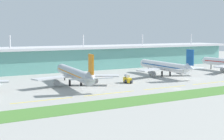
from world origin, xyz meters
TOP-DOWN VIEW (x-y plane):
  - ground_plane at (0.00, 0.00)m, footprint 600.00×600.00m
  - terminal_building at (-0.00, 112.49)m, footprint 288.00×34.00m
  - airliner_near_middle at (-40.27, 38.29)m, footprint 48.02×67.83m
  - airliner_far_middle at (29.01, 44.81)m, footprint 48.54×62.23m
  - taxiway_stripe_west at (-71.00, 6.23)m, footprint 28.00×0.70m
  - taxiway_stripe_mid_west at (-37.00, 6.23)m, footprint 28.00×0.70m
  - taxiway_stripe_centre at (-3.00, 6.23)m, footprint 28.00×0.70m
  - taxiway_stripe_mid_east at (31.00, 6.23)m, footprint 28.00×0.70m
  - grass_verge at (0.00, -15.15)m, footprint 300.00×18.00m
  - pushback_tug at (-10.50, 29.29)m, footprint 4.53×4.97m
  - fuel_truck at (-10.13, 31.34)m, footprint 4.03×7.58m

SIDE VIEW (x-z plane):
  - ground_plane at x=0.00m, z-range 0.00..0.00m
  - taxiway_stripe_west at x=-71.00m, z-range 0.00..0.04m
  - taxiway_stripe_mid_west at x=-37.00m, z-range 0.00..0.04m
  - taxiway_stripe_centre at x=-3.00m, z-range 0.00..0.04m
  - taxiway_stripe_mid_east at x=31.00m, z-range 0.00..0.04m
  - grass_verge at x=0.00m, z-range 0.00..0.10m
  - pushback_tug at x=-10.50m, z-range 0.18..2.03m
  - fuel_truck at x=-10.13m, z-range -0.21..4.74m
  - airliner_far_middle at x=29.01m, z-range -3.00..15.90m
  - airliner_near_middle at x=-40.27m, z-range -3.00..15.90m
  - terminal_building at x=0.00m, z-range -4.30..22.83m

